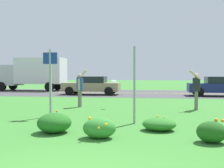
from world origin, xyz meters
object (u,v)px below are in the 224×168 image
person_catcher_dark_shirt (196,88)px  box_truck_silver (32,72)px  sign_post_near_path (50,76)px  car_navy_center_left (219,86)px  car_tan_center_right (92,85)px  sign_post_by_roadside (134,85)px  person_thrower_blue_shirt (80,87)px  frisbee_pale_blue (114,81)px

person_catcher_dark_shirt → box_truck_silver: 18.92m
sign_post_near_path → car_navy_center_left: bearing=53.0°
sign_post_near_path → car_tan_center_right: (-1.04, 11.57, -0.83)m
sign_post_by_roadside → box_truck_silver: (-11.30, 16.84, 0.52)m
person_thrower_blue_shirt → car_tan_center_right: person_thrower_blue_shirt is taller
person_thrower_blue_shirt → sign_post_near_path: bearing=-94.7°
person_catcher_dark_shirt → sign_post_near_path: bearing=-152.9°
person_thrower_blue_shirt → box_truck_silver: size_ratio=0.28×
person_thrower_blue_shirt → car_navy_center_left: size_ratio=0.41×
person_thrower_blue_shirt → frisbee_pale_blue: person_thrower_blue_shirt is taller
person_thrower_blue_shirt → car_tan_center_right: 8.42m
frisbee_pale_blue → sign_post_by_roadside: bearing=-72.7°
sign_post_by_roadside → car_navy_center_left: sign_post_by_roadside is taller
sign_post_by_roadside → person_catcher_dark_shirt: (2.54, 3.97, -0.27)m
sign_post_near_path → person_catcher_dark_shirt: sign_post_near_path is taller
car_navy_center_left → box_truck_silver: box_truck_silver is taller
sign_post_by_roadside → frisbee_pale_blue: 4.32m
sign_post_near_path → car_navy_center_left: sign_post_near_path is taller
sign_post_near_path → person_catcher_dark_shirt: bearing=27.1°
person_catcher_dark_shirt → box_truck_silver: (-13.85, 12.87, 0.79)m
sign_post_by_roadside → box_truck_silver: 20.29m
box_truck_silver → frisbee_pale_blue: bearing=-51.8°
sign_post_by_roadside → person_catcher_dark_shirt: size_ratio=1.40×
sign_post_by_roadside → car_tan_center_right: sign_post_by_roadside is taller
box_truck_silver → car_navy_center_left: bearing=-14.4°
frisbee_pale_blue → car_tan_center_right: car_tan_center_right is taller
sign_post_near_path → person_thrower_blue_shirt: sign_post_near_path is taller
frisbee_pale_blue → car_navy_center_left: car_navy_center_left is taller
person_catcher_dark_shirt → car_tan_center_right: 10.99m
sign_post_by_roadside → box_truck_silver: size_ratio=0.38×
sign_post_near_path → sign_post_by_roadside: (3.29, -0.98, -0.29)m
person_catcher_dark_shirt → car_navy_center_left: size_ratio=0.41×
sign_post_by_roadside → car_navy_center_left: bearing=66.6°
frisbee_pale_blue → car_navy_center_left: (6.70, 8.42, -0.56)m
box_truck_silver → sign_post_near_path: bearing=-63.2°
car_navy_center_left → car_tan_center_right: bearing=180.0°
sign_post_by_roadside → box_truck_silver: box_truck_silver is taller
frisbee_pale_blue → car_tan_center_right: size_ratio=0.06×
person_thrower_blue_shirt → sign_post_by_roadside: bearing=-54.5°
sign_post_near_path → car_navy_center_left: 14.50m
sign_post_near_path → person_thrower_blue_shirt: bearing=85.3°
person_catcher_dark_shirt → box_truck_silver: bearing=137.1°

